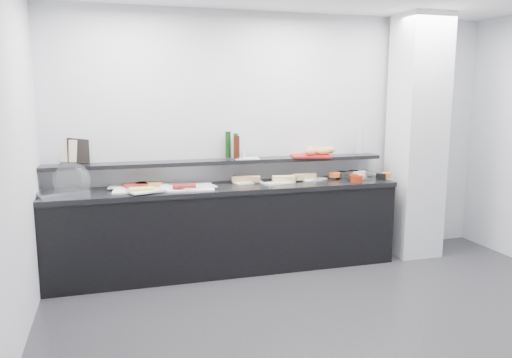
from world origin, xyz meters
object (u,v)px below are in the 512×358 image
object	(u,v)px
framed_print	(78,151)
bread_tray	(311,156)
cloche_base	(62,192)
condiment_tray	(247,158)
carafe	(359,141)
sandwich_plate_mid	(279,183)

from	to	relation	value
framed_print	bread_tray	bearing A→B (deg)	-4.85
cloche_base	framed_print	world-z (taller)	framed_print
condiment_tray	carafe	distance (m)	1.34
bread_tray	carafe	size ratio (longest dim) A/B	1.42
bread_tray	carafe	bearing A→B (deg)	16.65
cloche_base	condiment_tray	bearing A→B (deg)	-16.36
sandwich_plate_mid	carafe	size ratio (longest dim) A/B	1.13
carafe	condiment_tray	bearing A→B (deg)	-178.99
carafe	bread_tray	bearing A→B (deg)	-176.55
framed_print	bread_tray	size ratio (longest dim) A/B	0.61
framed_print	carafe	world-z (taller)	carafe
cloche_base	carafe	world-z (taller)	carafe
framed_print	condiment_tray	xyz separation A→B (m)	(1.70, -0.13, -0.12)
cloche_base	framed_print	xyz separation A→B (m)	(0.15, 0.29, 0.36)
framed_print	carafe	xyz separation A→B (m)	(3.04, -0.10, 0.02)
condiment_tray	carafe	world-z (taller)	carafe
cloche_base	framed_print	size ratio (longest dim) A/B	1.69
cloche_base	framed_print	distance (m)	0.49
sandwich_plate_mid	bread_tray	world-z (taller)	bread_tray
cloche_base	sandwich_plate_mid	world-z (taller)	cloche_base
cloche_base	bread_tray	size ratio (longest dim) A/B	1.03
condiment_tray	carafe	xyz separation A→B (m)	(1.33, 0.02, 0.14)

